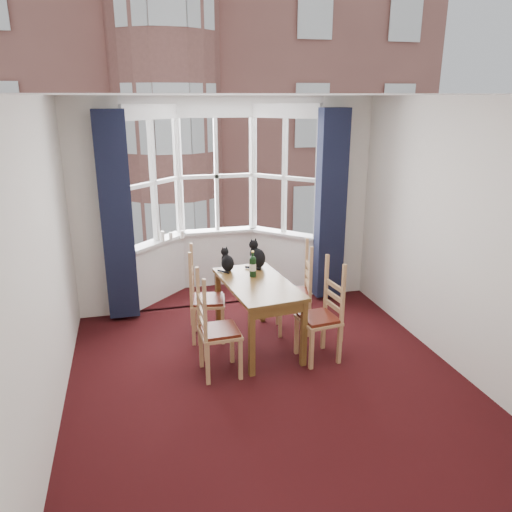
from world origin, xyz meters
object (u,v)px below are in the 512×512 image
object	(u,v)px
candle_short	(171,236)
candle_extra	(182,234)
chair_right_far	(300,295)
cat_left	(227,262)
dining_table	(258,291)
chair_right_near	(326,318)
cat_right	(257,256)
candle_tall	(162,236)
chair_left_near	(211,333)
chair_left_far	(200,301)
wine_bottle	(253,265)

from	to	relation	value
candle_short	candle_extra	xyz separation A→B (m)	(0.16, 0.02, 0.01)
chair_right_far	cat_left	bearing A→B (deg)	165.84
dining_table	chair_right_near	bearing A→B (deg)	-34.28
cat_right	candle_tall	distance (m)	1.59
chair_left_near	chair_right_near	bearing A→B (deg)	2.42
chair_left_far	chair_right_far	distance (m)	1.23
chair_right_far	candle_extra	distance (m)	2.01
dining_table	chair_left_near	world-z (taller)	chair_left_near
chair_left_far	chair_right_far	size ratio (longest dim) A/B	1.00
chair_left_near	candle_tall	distance (m)	2.28
cat_left	candle_short	size ratio (longest dim) A/B	2.90
dining_table	chair_right_far	xyz separation A→B (m)	(0.61, 0.26, -0.21)
cat_left	candle_tall	world-z (taller)	cat_left
dining_table	candle_tall	distance (m)	1.96
chair_left_near	cat_left	world-z (taller)	cat_left
dining_table	chair_left_far	distance (m)	0.74
cat_left	candle_tall	bearing A→B (deg)	118.81
chair_right_near	cat_right	world-z (taller)	cat_right
cat_left	candle_extra	distance (m)	1.34
candle_short	cat_right	bearing A→B (deg)	-52.38
cat_right	candle_tall	bearing A→B (deg)	131.63
dining_table	candle_tall	bearing A→B (deg)	118.62
cat_left	candle_short	world-z (taller)	cat_left
dining_table	cat_left	distance (m)	0.58
wine_bottle	candle_extra	world-z (taller)	wine_bottle
chair_left_far	wine_bottle	world-z (taller)	wine_bottle
chair_right_far	cat_right	bearing A→B (deg)	151.79
chair_left_near	candle_short	bearing A→B (deg)	94.85
chair_left_near	candle_short	distance (m)	2.29
chair_right_far	candle_short	world-z (taller)	candle_short
chair_right_far	cat_right	size ratio (longest dim) A/B	2.59
chair_left_near	candle_tall	world-z (taller)	candle_tall
dining_table	chair_left_near	distance (m)	0.83
chair_left_far	candle_tall	size ratio (longest dim) A/B	6.86
wine_bottle	candle_tall	size ratio (longest dim) A/B	2.30
candle_short	dining_table	bearing A→B (deg)	-64.89
cat_left	wine_bottle	distance (m)	0.37
chair_left_far	candle_tall	xyz separation A→B (m)	(-0.32, 1.35, 0.46)
chair_right_near	candle_tall	distance (m)	2.71
chair_left_near	candle_tall	size ratio (longest dim) A/B	6.86
chair_left_far	chair_right_near	distance (m)	1.50
chair_right_near	candle_extra	xyz separation A→B (m)	(-1.31, 2.20, 0.45)
candle_tall	chair_left_far	bearing A→B (deg)	-76.80
cat_right	wine_bottle	world-z (taller)	cat_right
candle_extra	wine_bottle	bearing A→B (deg)	-67.50
candle_extra	dining_table	bearing A→B (deg)	-69.63
chair_right_far	dining_table	bearing A→B (deg)	-157.04
chair_left_far	chair_right_near	bearing A→B (deg)	-32.31
chair_left_near	cat_right	xyz separation A→B (m)	(0.75, 1.02, 0.45)
chair_right_near	candle_extra	world-z (taller)	candle_extra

